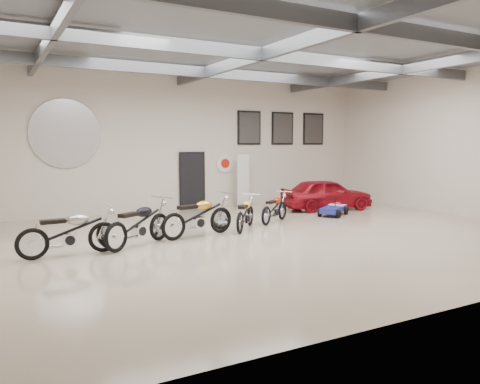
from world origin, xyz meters
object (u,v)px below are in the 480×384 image
motorcycle_gold (198,215)px  vintage_car (326,194)px  banner_stand (243,181)px  motorcycle_silver (69,231)px  motorcycle_black (139,223)px  motorcycle_red (275,208)px  motorcycle_yellow (245,213)px  go_kart (335,207)px

motorcycle_gold → vintage_car: (6.26, 2.40, 0.01)m
banner_stand → motorcycle_silver: bearing=-150.2°
motorcycle_black → motorcycle_red: (4.75, 1.31, -0.10)m
motorcycle_yellow → vintage_car: bearing=-23.7°
motorcycle_black → motorcycle_red: bearing=-16.5°
motorcycle_yellow → vintage_car: (4.65, 2.09, 0.10)m
motorcycle_gold → vintage_car: size_ratio=0.65×
banner_stand → motorcycle_gold: 6.07m
banner_stand → motorcycle_silver: (-7.28, -5.24, -0.44)m
motorcycle_black → motorcycle_gold: size_ratio=0.98×
motorcycle_gold → go_kart: bearing=-0.9°
motorcycle_yellow → banner_stand: bearing=14.0°
vintage_car → motorcycle_gold: bearing=121.1°
motorcycle_gold → motorcycle_yellow: 1.64m
motorcycle_silver → vintage_car: vintage_car is taller
motorcycle_black → motorcycle_yellow: bearing=-20.4°
motorcycle_gold → go_kart: (5.66, 1.20, -0.29)m
motorcycle_yellow → motorcycle_red: size_ratio=1.04×
motorcycle_red → motorcycle_yellow: bearing=170.4°
motorcycle_silver → vintage_car: bearing=15.1°
motorcycle_black → motorcycle_yellow: (3.34, 0.68, -0.08)m
go_kart → motorcycle_black: bearing=159.0°
motorcycle_silver → motorcycle_yellow: motorcycle_silver is taller
motorcycle_black → banner_stand: bearing=9.6°
motorcycle_silver → vintage_car: 10.09m
banner_stand → motorcycle_gold: banner_stand is taller
motorcycle_black → motorcycle_gold: 1.77m
motorcycle_yellow → go_kart: motorcycle_yellow is taller
motorcycle_silver → vintage_car: size_ratio=0.63×
motorcycle_black → motorcycle_silver: bearing=156.4°
motorcycle_silver → go_kart: bearing=9.1°
motorcycle_gold → go_kart: 5.80m
motorcycle_yellow → motorcycle_red: 1.54m
motorcycle_gold → motorcycle_red: motorcycle_gold is taller
motorcycle_silver → go_kart: motorcycle_silver is taller
motorcycle_black → go_kart: bearing=-19.9°
motorcycle_silver → motorcycle_gold: bearing=8.1°
motorcycle_gold → go_kart: size_ratio=1.37×
motorcycle_black → go_kart: motorcycle_black is taller
banner_stand → go_kart: banner_stand is taller
motorcycle_black → motorcycle_gold: motorcycle_gold is taller
motorcycle_red → vintage_car: 3.56m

